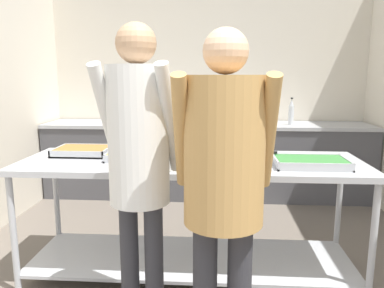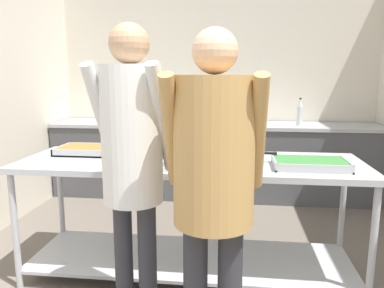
{
  "view_description": "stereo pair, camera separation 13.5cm",
  "coord_description": "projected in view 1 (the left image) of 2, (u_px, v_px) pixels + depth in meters",
  "views": [
    {
      "loc": [
        0.13,
        -0.89,
        1.47
      ],
      "look_at": [
        -0.06,
        1.8,
        0.97
      ],
      "focal_mm": 35.0,
      "sensor_mm": 36.0,
      "label": 1
    },
    {
      "loc": [
        0.26,
        -0.87,
        1.47
      ],
      "look_at": [
        -0.06,
        1.8,
        0.97
      ],
      "focal_mm": 35.0,
      "sensor_mm": 36.0,
      "label": 2
    }
  ],
  "objects": [
    {
      "name": "serving_tray_greens",
      "position": [
        311.0,
        163.0,
        2.48
      ],
      "size": [
        0.47,
        0.3,
        0.05
      ],
      "color": "#ADAFB5",
      "rests_on": "serving_counter"
    },
    {
      "name": "serving_tray_vegetables",
      "position": [
        83.0,
        151.0,
        2.86
      ],
      "size": [
        0.41,
        0.31,
        0.05
      ],
      "color": "#ADAFB5",
      "rests_on": "serving_counter"
    },
    {
      "name": "serving_counter",
      "position": [
        191.0,
        198.0,
        2.71
      ],
      "size": [
        2.43,
        0.78,
        0.87
      ],
      "color": "#ADAFB5",
      "rests_on": "ground_plane"
    },
    {
      "name": "guest_serving_right",
      "position": [
        139.0,
        149.0,
        1.98
      ],
      "size": [
        0.46,
        0.39,
        1.73
      ],
      "color": "#2D2D33",
      "rests_on": "ground_plane"
    },
    {
      "name": "plate_stack",
      "position": [
        176.0,
        163.0,
        2.44
      ],
      "size": [
        0.25,
        0.25,
        0.06
      ],
      "color": "white",
      "rests_on": "serving_counter"
    },
    {
      "name": "back_counter",
      "position": [
        207.0,
        159.0,
        4.59
      ],
      "size": [
        3.89,
        0.65,
        0.9
      ],
      "color": "#4C4C51",
      "rests_on": "ground_plane"
    },
    {
      "name": "guest_serving_left",
      "position": [
        224.0,
        169.0,
        1.78
      ],
      "size": [
        0.48,
        0.38,
        1.68
      ],
      "color": "#2D2D33",
      "rests_on": "ground_plane"
    },
    {
      "name": "water_bottle",
      "position": [
        291.0,
        112.0,
        4.35
      ],
      "size": [
        0.06,
        0.06,
        0.32
      ],
      "color": "silver",
      "rests_on": "back_counter"
    },
    {
      "name": "serving_tray_roast",
      "position": [
        133.0,
        156.0,
        2.69
      ],
      "size": [
        0.36,
        0.26,
        0.05
      ],
      "color": "#ADAFB5",
      "rests_on": "serving_counter"
    },
    {
      "name": "wall_rear",
      "position": [
        208.0,
        87.0,
        4.8
      ],
      "size": [
        4.05,
        0.06,
        2.65
      ],
      "color": "beige",
      "rests_on": "ground_plane"
    },
    {
      "name": "sauce_pan",
      "position": [
        234.0,
        155.0,
        2.63
      ],
      "size": [
        0.45,
        0.31,
        0.08
      ],
      "color": "#ADAFB5",
      "rests_on": "serving_counter"
    }
  ]
}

